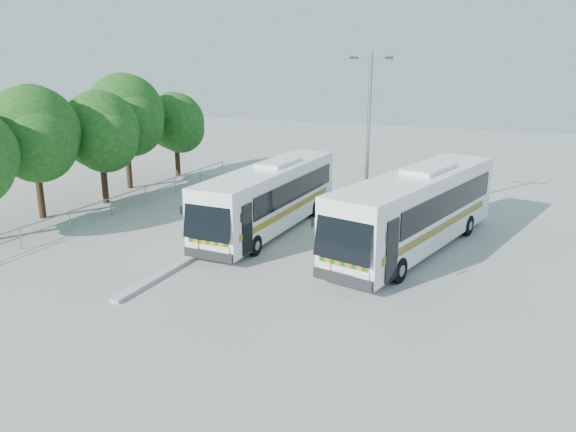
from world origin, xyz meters
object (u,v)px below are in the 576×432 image
at_px(tree_far_e, 176,122).
at_px(coach_main, 270,196).
at_px(lamppost, 368,132).
at_px(tree_far_d, 126,114).
at_px(coach_adjacent, 416,209).
at_px(tree_far_b, 34,132).
at_px(tree_far_c, 101,130).

relative_size(tree_far_e, coach_main, 0.52).
relative_size(tree_far_e, lamppost, 0.70).
height_order(tree_far_d, coach_main, tree_far_d).
relative_size(coach_adjacent, lamppost, 1.47).
distance_m(tree_far_d, lamppost, 16.41).
bearing_deg(coach_main, lamppost, 38.39).
bearing_deg(coach_main, tree_far_b, -165.49).
bearing_deg(tree_far_b, tree_far_c, 77.09).
distance_m(tree_far_c, tree_far_e, 8.22).
bearing_deg(lamppost, tree_far_c, -178.28).
relative_size(tree_far_b, lamppost, 0.82).
bearing_deg(tree_far_c, lamppost, 7.19).
height_order(tree_far_b, lamppost, lamppost).
relative_size(tree_far_b, tree_far_c, 1.07).
height_order(tree_far_b, tree_far_e, tree_far_b).
height_order(tree_far_b, tree_far_d, tree_far_d).
relative_size(tree_far_b, tree_far_e, 1.17).
distance_m(coach_main, lamppost, 5.82).
height_order(coach_main, lamppost, lamppost).
bearing_deg(tree_far_d, coach_main, -21.32).
distance_m(tree_far_b, coach_adjacent, 19.52).
distance_m(tree_far_e, lamppost, 16.87).
relative_size(tree_far_d, lamppost, 0.86).
height_order(tree_far_b, coach_main, tree_far_b).
xyz_separation_m(tree_far_d, coach_main, (12.31, -4.81, -3.09)).
height_order(tree_far_c, tree_far_e, tree_far_c).
bearing_deg(tree_far_c, coach_adjacent, -3.76).
bearing_deg(tree_far_c, coach_main, -5.68).
distance_m(tree_far_b, tree_far_c, 4.01).
bearing_deg(coach_adjacent, tree_far_d, 179.47).
bearing_deg(tree_far_e, tree_far_d, -98.63).
bearing_deg(tree_far_b, coach_adjacent, 8.03).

